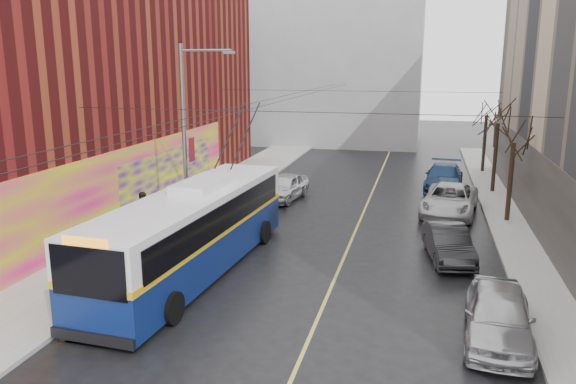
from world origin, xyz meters
name	(u,v)px	position (x,y,z in m)	size (l,w,h in m)	color
ground	(251,351)	(0.00, 0.00, 0.00)	(140.00, 140.00, 0.00)	black
sidewalk_left	(174,220)	(-8.00, 12.00, 0.07)	(4.00, 60.00, 0.15)	gray
sidewalk_right	(518,245)	(9.00, 12.00, 0.07)	(2.00, 60.00, 0.15)	gray
lane_line	(359,223)	(1.50, 14.00, 0.00)	(0.12, 50.00, 0.01)	#BFB74C
building_left	(52,84)	(-15.99, 13.99, 6.99)	(12.11, 36.00, 14.00)	#5C1212
building_far	(324,54)	(-6.00, 44.99, 9.02)	(20.50, 12.10, 18.00)	gray
streetlight_pole	(187,136)	(-6.14, 10.00, 4.85)	(2.65, 0.60, 9.00)	slate
catenary_wires	(287,100)	(-2.54, 14.77, 6.25)	(18.00, 60.00, 0.22)	black
tree_near	(515,128)	(9.00, 16.00, 4.98)	(3.20, 3.20, 6.40)	black
tree_mid	(499,111)	(9.00, 23.00, 5.25)	(3.20, 3.20, 6.68)	black
tree_far	(487,105)	(9.00, 30.00, 5.14)	(3.20, 3.20, 6.57)	black
puddle	(122,324)	(-4.53, 0.68, 0.00)	(2.60, 3.03, 0.01)	black
pigeons_flying	(257,94)	(-2.70, 9.92, 6.82)	(2.74, 1.11, 1.98)	slate
trolleybus	(193,230)	(-4.06, 5.48, 1.75)	(3.73, 13.39, 6.28)	#0A1A50
parked_car_a	(498,315)	(7.00, 2.35, 0.82)	(1.93, 4.79, 1.63)	#B9B9BE
parked_car_b	(448,244)	(5.80, 9.35, 0.73)	(1.54, 4.40, 1.45)	black
parked_car_c	(449,200)	(6.11, 16.93, 0.82)	(2.73, 5.92, 1.64)	#B9BABB
parked_car_d	(444,177)	(5.98, 23.28, 0.84)	(2.35, 5.78, 1.68)	navy
following_car	(284,187)	(-3.53, 18.18, 0.79)	(1.86, 4.61, 1.57)	silver
pedestrian_a	(128,232)	(-7.49, 6.49, 1.10)	(0.70, 0.46, 1.91)	black
pedestrian_b	(144,210)	(-8.59, 10.03, 1.09)	(0.91, 0.71, 1.88)	black
pedestrian_c	(173,222)	(-6.50, 8.78, 1.00)	(1.10, 0.63, 1.70)	black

